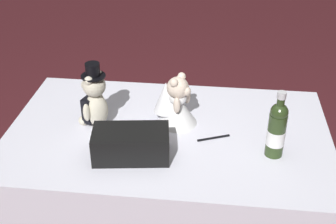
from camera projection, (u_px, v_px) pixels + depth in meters
reception_table at (168, 195)px, 2.23m from camera, size 1.43×0.89×0.75m
teddy_bear_groom at (94, 99)px, 2.02m from camera, size 0.14×0.14×0.31m
teddy_bear_bride at (175, 102)px, 2.06m from camera, size 0.23×0.20×0.24m
champagne_bottle at (277, 129)px, 1.83m from camera, size 0.07×0.07×0.29m
signing_pen at (215, 138)px, 1.99m from camera, size 0.15×0.07×0.01m
gift_case_black at (131, 144)px, 1.85m from camera, size 0.33×0.20×0.12m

